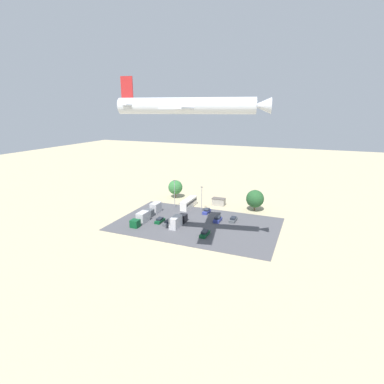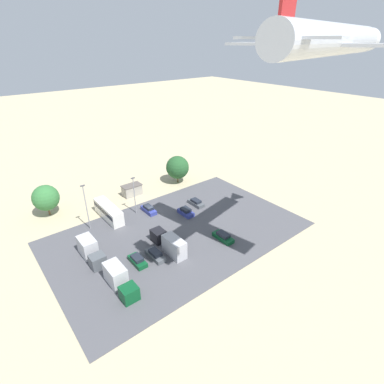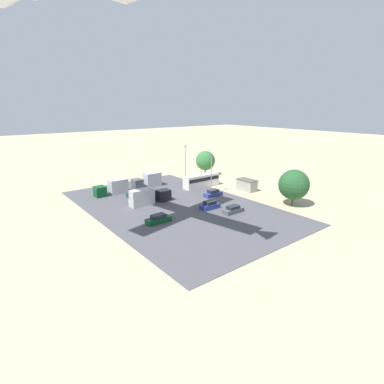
% 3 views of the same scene
% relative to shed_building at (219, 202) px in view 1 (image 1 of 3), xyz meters
% --- Properties ---
extents(ground_plane, '(400.00, 400.00, 0.00)m').
position_rel_shed_building_xyz_m(ground_plane, '(0.78, 10.67, -1.42)').
color(ground_plane, tan).
extents(parking_lot_surface, '(50.63, 31.49, 0.08)m').
position_rel_shed_building_xyz_m(parking_lot_surface, '(0.78, 21.08, -1.38)').
color(parking_lot_surface, '#4C4C51').
rests_on(parking_lot_surface, ground).
extents(shed_building, '(4.90, 2.89, 2.81)m').
position_rel_shed_building_xyz_m(shed_building, '(0.00, 0.00, 0.00)').
color(shed_building, '#9E998E').
rests_on(shed_building, ground).
extents(bus, '(2.58, 10.09, 3.24)m').
position_rel_shed_building_xyz_m(bus, '(9.46, 6.73, 0.41)').
color(bus, silver).
rests_on(bus, ground).
extents(parked_car_0, '(1.79, 4.65, 1.50)m').
position_rel_shed_building_xyz_m(parked_car_0, '(-4.77, 28.55, -0.71)').
color(parked_car_0, '#0C4723').
rests_on(parked_car_0, ground).
extents(parked_car_1, '(1.82, 4.44, 1.42)m').
position_rel_shed_building_xyz_m(parked_car_1, '(-9.42, 14.36, -0.74)').
color(parked_car_1, '#4C5156').
rests_on(parked_car_1, ground).
extents(parked_car_2, '(1.75, 4.52, 1.58)m').
position_rel_shed_building_xyz_m(parked_car_2, '(1.23, 10.06, -0.68)').
color(parked_car_2, navy).
rests_on(parked_car_2, ground).
extents(parked_car_3, '(1.96, 4.08, 1.63)m').
position_rel_shed_building_xyz_m(parked_car_3, '(-4.80, 16.33, -0.65)').
color(parked_car_3, navy).
rests_on(parked_car_3, ground).
extents(parked_car_4, '(1.78, 4.64, 1.42)m').
position_rel_shed_building_xyz_m(parked_car_4, '(8.78, 24.79, -0.75)').
color(parked_car_4, '#4C5156').
rests_on(parked_car_4, ground).
extents(parked_car_5, '(1.82, 4.21, 1.48)m').
position_rel_shed_building_xyz_m(parked_car_5, '(12.14, 24.13, -0.72)').
color(parked_car_5, '#0C4723').
rests_on(parked_car_5, ground).
extents(parked_truck_0, '(2.56, 7.88, 3.37)m').
position_rel_shed_building_xyz_m(parked_truck_0, '(17.20, 27.39, 0.20)').
color(parked_truck_0, '#0C4723').
rests_on(parked_truck_0, ground).
extents(parked_truck_1, '(2.31, 9.25, 3.49)m').
position_rel_shed_building_xyz_m(parked_truck_1, '(5.53, 24.70, 0.26)').
color(parked_truck_1, black).
rests_on(parked_truck_1, ground).
extents(parked_truck_2, '(2.57, 7.62, 3.50)m').
position_rel_shed_building_xyz_m(parked_truck_2, '(17.97, 17.48, 0.27)').
color(parked_truck_2, '#4C5156').
rests_on(parked_truck_2, ground).
extents(tree_near_shed, '(5.80, 5.80, 7.32)m').
position_rel_shed_building_xyz_m(tree_near_shed, '(19.48, -3.14, 3.00)').
color(tree_near_shed, brown).
rests_on(tree_near_shed, ground).
extents(tree_apron_mid, '(6.29, 6.29, 7.64)m').
position_rel_shed_building_xyz_m(tree_apron_mid, '(-13.72, 1.11, 3.07)').
color(tree_apron_mid, brown).
rests_on(tree_apron_mid, ground).
extents(light_pole_lot_centre, '(0.90, 0.28, 8.88)m').
position_rel_shed_building_xyz_m(light_pole_lot_centre, '(3.68, 8.52, 3.54)').
color(light_pole_lot_centre, gray).
rests_on(light_pole_lot_centre, ground).
extents(light_pole_lot_edge, '(0.90, 0.28, 10.17)m').
position_rel_shed_building_xyz_m(light_pole_lot_edge, '(14.45, 8.11, 4.19)').
color(light_pole_lot_edge, gray).
rests_on(light_pole_lot_edge, ground).
extents(airplane, '(32.25, 26.69, 7.81)m').
position_rel_shed_building_xyz_m(airplane, '(-6.59, 42.97, 34.37)').
color(airplane, silver).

